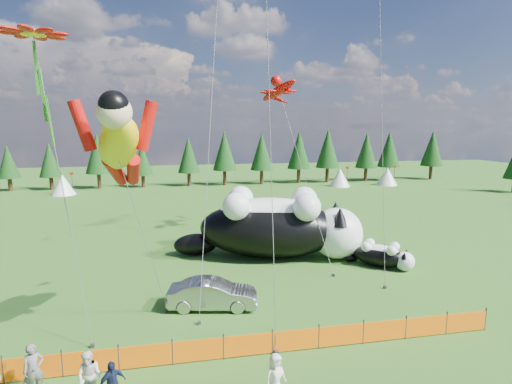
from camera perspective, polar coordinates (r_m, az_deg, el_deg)
The scene contains 14 objects.
ground at distance 20.10m, azimuth -2.68°, elevation -17.98°, with size 160.00×160.00×0.00m, color #103C0B.
safety_fence at distance 17.26m, azimuth -1.12°, elevation -21.01°, with size 22.06×0.06×1.10m.
tree_line at distance 62.94m, azimuth -8.76°, elevation 4.49°, with size 90.00×4.00×8.00m, color black, non-canonical shape.
festival_tents at distance 59.76m, azimuth 2.11°, elevation 1.83°, with size 50.00×3.20×2.80m, color white, non-canonical shape.
cat_large at distance 28.40m, azimuth 3.22°, elevation -4.75°, with size 13.28×7.12×4.87m.
cat_small at distance 28.03m, azimuth 17.62°, elevation -8.60°, with size 3.82×3.54×1.68m.
car at distance 21.18m, azimuth -6.20°, elevation -14.29°, with size 1.58×4.54×1.50m, color #A7A7AB.
spectator_a at distance 16.93m, azimuth -29.19°, elevation -21.28°, with size 0.67×0.44×1.85m, color slate.
spectator_b at distance 15.86m, azimuth -22.70°, elevation -23.15°, with size 0.86×0.51×1.78m, color silver.
spectator_c at distance 15.39m, azimuth -19.89°, elevation -24.42°, with size 0.94×0.48×1.61m, color #131B35.
spectator_e at distance 14.98m, azimuth 2.78°, elevation -24.81°, with size 0.80×0.52×1.63m, color silver.
superhero_kite at distance 17.18m, azimuth -19.05°, elevation 6.40°, with size 5.69×5.99×10.96m.
gecko_kite at distance 33.41m, azimuth 3.25°, elevation 14.26°, with size 5.14×13.19×15.61m.
flower_kite at distance 20.20m, azimuth -29.18°, elevation 18.72°, with size 3.81×4.24×13.32m.
Camera 1 is at (-2.56, -17.67, 9.23)m, focal length 28.00 mm.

